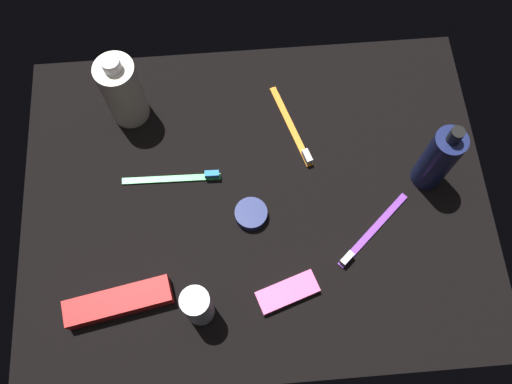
% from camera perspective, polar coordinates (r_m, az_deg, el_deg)
% --- Properties ---
extents(ground_plane, '(0.84, 0.64, 0.01)m').
position_cam_1_polar(ground_plane, '(0.99, -0.00, -0.75)').
color(ground_plane, black).
extents(lotion_bottle, '(0.05, 0.05, 0.18)m').
position_cam_1_polar(lotion_bottle, '(0.98, 18.50, 3.29)').
color(lotion_bottle, '#161E4B').
rests_on(lotion_bottle, ground_plane).
extents(bodywash_bottle, '(0.07, 0.07, 0.17)m').
position_cam_1_polar(bodywash_bottle, '(1.03, -13.78, 10.22)').
color(bodywash_bottle, silver).
rests_on(bodywash_bottle, ground_plane).
extents(deodorant_stick, '(0.05, 0.05, 0.11)m').
position_cam_1_polar(deodorant_stick, '(0.89, -6.10, -11.77)').
color(deodorant_stick, silver).
rests_on(deodorant_stick, ground_plane).
extents(toothbrush_purple, '(0.14, 0.13, 0.02)m').
position_cam_1_polar(toothbrush_purple, '(0.98, 11.78, -4.29)').
color(toothbrush_purple, purple).
rests_on(toothbrush_purple, ground_plane).
extents(toothbrush_green, '(0.18, 0.02, 0.02)m').
position_cam_1_polar(toothbrush_green, '(1.00, -8.22, 1.47)').
color(toothbrush_green, green).
rests_on(toothbrush_green, ground_plane).
extents(toothbrush_orange, '(0.07, 0.18, 0.02)m').
position_cam_1_polar(toothbrush_orange, '(1.04, 3.90, 6.50)').
color(toothbrush_orange, orange).
rests_on(toothbrush_orange, ground_plane).
extents(toothpaste_box_red, '(0.18, 0.07, 0.03)m').
position_cam_1_polar(toothpaste_box_red, '(0.95, -14.15, -11.10)').
color(toothpaste_box_red, red).
rests_on(toothpaste_box_red, ground_plane).
extents(snack_bar_pink, '(0.11, 0.07, 0.01)m').
position_cam_1_polar(snack_bar_pink, '(0.93, 3.30, -10.42)').
color(snack_bar_pink, '#E55999').
rests_on(snack_bar_pink, ground_plane).
extents(cream_tin_left, '(0.06, 0.06, 0.02)m').
position_cam_1_polar(cream_tin_left, '(0.97, -0.52, -2.31)').
color(cream_tin_left, navy).
rests_on(cream_tin_left, ground_plane).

